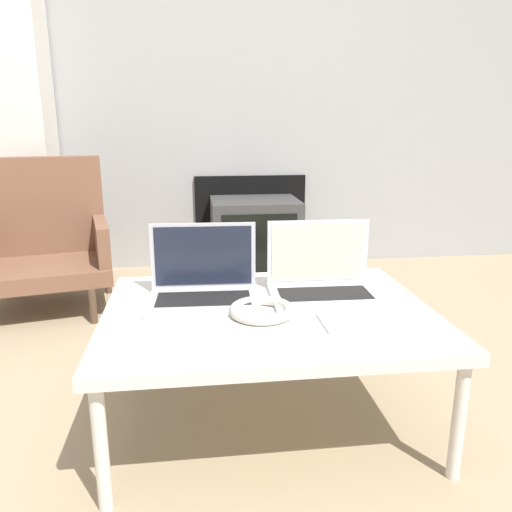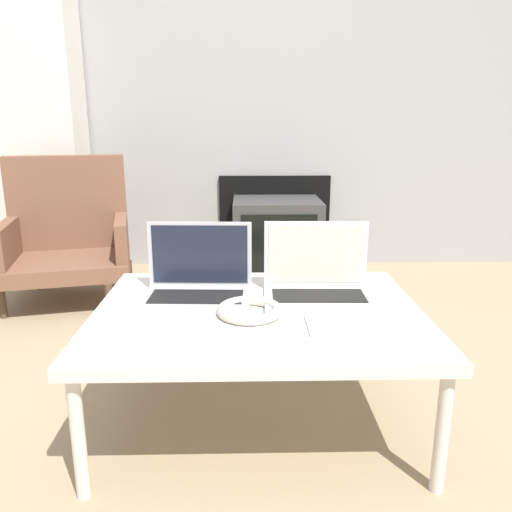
{
  "view_description": "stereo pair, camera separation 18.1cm",
  "coord_description": "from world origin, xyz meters",
  "views": [
    {
      "loc": [
        -0.22,
        -1.24,
        0.94
      ],
      "look_at": [
        0.0,
        0.49,
        0.47
      ],
      "focal_mm": 35.0,
      "sensor_mm": 36.0,
      "label": 1
    },
    {
      "loc": [
        -0.04,
        -1.25,
        0.94
      ],
      "look_at": [
        0.0,
        0.49,
        0.47
      ],
      "focal_mm": 35.0,
      "sensor_mm": 36.0,
      "label": 2
    }
  ],
  "objects": [
    {
      "name": "armchair",
      "position": [
        -1.0,
        1.42,
        0.37
      ],
      "size": [
        0.73,
        0.67,
        0.77
      ],
      "rotation": [
        0.0,
        0.0,
        0.22
      ],
      "color": "brown",
      "rests_on": "ground_plane"
    },
    {
      "name": "wall_back",
      "position": [
        0.0,
        2.09,
        1.29
      ],
      "size": [
        7.0,
        0.08,
        2.6
      ],
      "color": "#999999",
      "rests_on": "ground_plane"
    },
    {
      "name": "bookshelf",
      "position": [
        -1.37,
        1.89,
        0.86
      ],
      "size": [
        0.68,
        0.32,
        1.72
      ],
      "color": "silver",
      "rests_on": "ground_plane"
    },
    {
      "name": "headphones",
      "position": [
        -0.03,
        0.14,
        0.4
      ],
      "size": [
        0.2,
        0.2,
        0.03
      ],
      "color": "beige",
      "rests_on": "table"
    },
    {
      "name": "laptop_left",
      "position": [
        -0.2,
        0.3,
        0.44
      ],
      "size": [
        0.36,
        0.26,
        0.24
      ],
      "rotation": [
        0.0,
        0.0,
        -0.04
      ],
      "color": "#B2B2B7",
      "rests_on": "table"
    },
    {
      "name": "laptop_right",
      "position": [
        0.2,
        0.3,
        0.44
      ],
      "size": [
        0.36,
        0.25,
        0.24
      ],
      "rotation": [
        0.0,
        0.0,
        -0.03
      ],
      "color": "silver",
      "rests_on": "table"
    },
    {
      "name": "tv",
      "position": [
        0.16,
        1.81,
        0.24
      ],
      "size": [
        0.54,
        0.46,
        0.48
      ],
      "color": "#383838",
      "rests_on": "ground_plane"
    },
    {
      "name": "phone",
      "position": [
        0.17,
        0.05,
        0.39
      ],
      "size": [
        0.07,
        0.15,
        0.01
      ],
      "color": "silver",
      "rests_on": "table"
    },
    {
      "name": "ground_plane",
      "position": [
        0.0,
        0.0,
        0.0
      ],
      "size": [
        14.0,
        14.0,
        0.0
      ],
      "primitive_type": "plane",
      "color": "#998466"
    },
    {
      "name": "table",
      "position": [
        0.0,
        0.19,
        0.35
      ],
      "size": [
        1.0,
        0.77,
        0.38
      ],
      "color": "silver",
      "rests_on": "ground_plane"
    }
  ]
}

